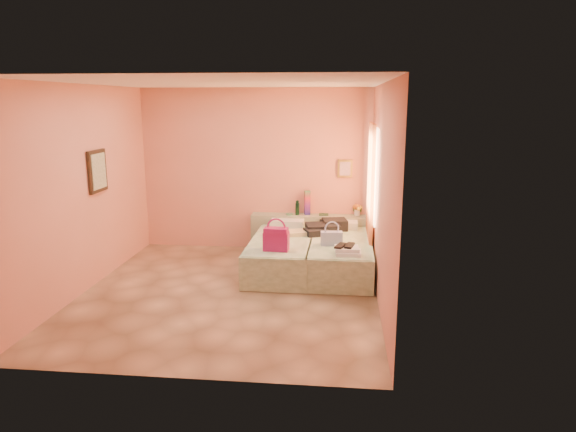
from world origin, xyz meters
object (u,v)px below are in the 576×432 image
object	(u,v)px
water_bottle	(297,208)
green_book	(324,214)
bed_right	(340,256)
towel_stack	(348,251)
magenta_handbag	(276,239)
flower_vase	(357,209)
bed_left	(282,254)
blue_handbag	(332,238)
headboard_ledge	(310,233)

from	to	relation	value
water_bottle	green_book	distance (m)	0.47
bed_right	towel_stack	xyz separation A→B (m)	(0.11, -0.72, 0.30)
magenta_handbag	flower_vase	bearing A→B (deg)	58.71
bed_left	bed_right	bearing A→B (deg)	0.66
magenta_handbag	blue_handbag	xyz separation A→B (m)	(0.78, 0.35, -0.06)
flower_vase	blue_handbag	distance (m)	1.46
bed_right	magenta_handbag	size ratio (longest dim) A/B	5.64
blue_handbag	green_book	bearing A→B (deg)	91.37
water_bottle	green_book	xyz separation A→B (m)	(0.46, 0.03, -0.11)
water_bottle	blue_handbag	distance (m)	1.47
green_book	blue_handbag	distance (m)	1.36
blue_handbag	magenta_handbag	bearing A→B (deg)	-161.43
bed_right	flower_vase	size ratio (longest dim) A/B	8.54
headboard_ledge	bed_right	distance (m)	1.18
green_book	flower_vase	size ratio (longest dim) A/B	0.68
bed_left	headboard_ledge	bearing A→B (deg)	71.01
water_bottle	towel_stack	xyz separation A→B (m)	(0.86, -1.77, -0.22)
headboard_ledge	blue_handbag	world-z (taller)	blue_handbag
headboard_ledge	green_book	size ratio (longest dim) A/B	12.82
bed_left	blue_handbag	xyz separation A→B (m)	(0.77, -0.28, 0.35)
headboard_ledge	magenta_handbag	world-z (taller)	magenta_handbag
headboard_ledge	bed_left	distance (m)	1.12
headboard_ledge	water_bottle	bearing A→B (deg)	-177.96
water_bottle	blue_handbag	world-z (taller)	water_bottle
bed_left	green_book	size ratio (longest dim) A/B	12.51
bed_right	water_bottle	bearing A→B (deg)	126.53
green_book	headboard_ledge	bearing A→B (deg)	-177.24
water_bottle	green_book	bearing A→B (deg)	3.21
flower_vase	magenta_handbag	xyz separation A→B (m)	(-1.19, -1.74, -0.10)
bed_right	blue_handbag	distance (m)	0.47
magenta_handbag	towel_stack	size ratio (longest dim) A/B	1.01
blue_handbag	towel_stack	world-z (taller)	blue_handbag
green_book	magenta_handbag	world-z (taller)	magenta_handbag
bed_right	bed_left	bearing A→B (deg)	-179.34
bed_right	flower_vase	distance (m)	1.26
water_bottle	flower_vase	distance (m)	1.03
headboard_ledge	bed_left	bearing A→B (deg)	-109.65
headboard_ledge	towel_stack	distance (m)	1.90
bed_right	green_book	world-z (taller)	green_book
green_book	towel_stack	bearing A→B (deg)	-78.88
bed_right	green_book	distance (m)	1.18
headboard_ledge	flower_vase	distance (m)	0.92
headboard_ledge	bed_right	size ratio (longest dim) A/B	1.02
water_bottle	flower_vase	xyz separation A→B (m)	(1.03, 0.07, -0.00)
bed_left	water_bottle	xyz separation A→B (m)	(0.15, 1.04, 0.52)
water_bottle	flower_vase	size ratio (longest dim) A/B	1.03
flower_vase	headboard_ledge	bearing A→B (deg)	-175.73
bed_left	green_book	distance (m)	1.29
headboard_ledge	bed_right	world-z (taller)	headboard_ledge
bed_right	blue_handbag	size ratio (longest dim) A/B	6.33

